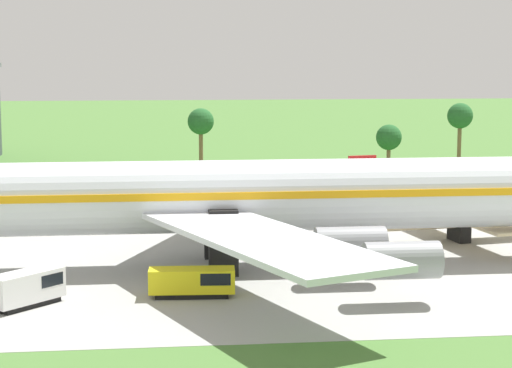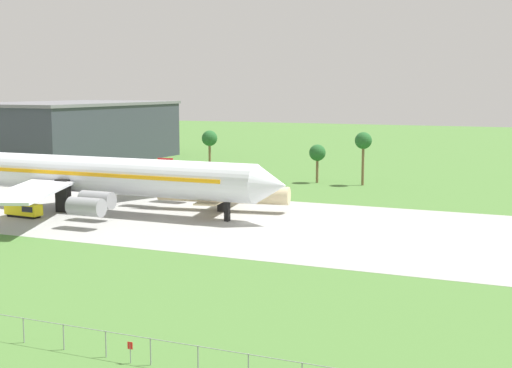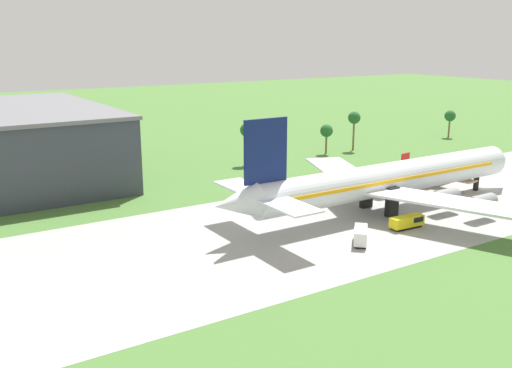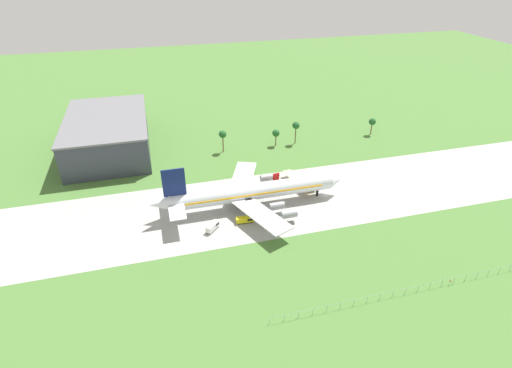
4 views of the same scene
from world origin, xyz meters
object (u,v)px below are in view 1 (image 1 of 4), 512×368
at_px(regional_aircraft, 458,212).
at_px(baggage_tug, 28,287).
at_px(fuel_truck, 195,281).
at_px(jet_airliner, 241,197).

xyz_separation_m(regional_aircraft, baggage_tug, (-38.44, -19.42, -1.48)).
xyz_separation_m(regional_aircraft, fuel_truck, (-26.39, -18.17, -1.68)).
height_order(jet_airliner, regional_aircraft, jet_airliner).
bearing_deg(jet_airliner, regional_aircraft, 20.89).
distance_m(regional_aircraft, fuel_truck, 32.08).
bearing_deg(jet_airliner, baggage_tug, -146.15).
height_order(baggage_tug, fuel_truck, baggage_tug).
distance_m(regional_aircraft, baggage_tug, 43.09).
distance_m(jet_airliner, fuel_truck, 11.78).
xyz_separation_m(baggage_tug, fuel_truck, (12.05, 1.25, -0.20)).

